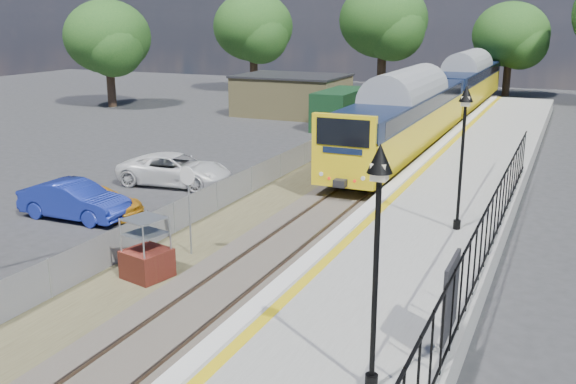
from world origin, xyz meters
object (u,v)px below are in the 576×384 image
Objects in this scene: speed_sign at (188,195)px; car_white at (175,169)px; victorian_lamp_south at (378,213)px; brick_plinth at (146,250)px; victorian_lamp_north at (464,125)px; car_blue at (75,200)px; train at (443,95)px; car_yellow at (96,201)px.

speed_sign is 9.46m from car_white.
victorian_lamp_south is 9.81m from brick_plinth.
victorian_lamp_north is at bearing -113.92° from car_white.
speed_sign is at bearing -105.19° from car_blue.
train is 27.06m from car_yellow.
brick_plinth is at bearing 152.29° from victorian_lamp_south.
brick_plinth is 0.64× the size of speed_sign.
victorian_lamp_north reaches higher than car_blue.
victorian_lamp_north is at bearing 35.69° from brick_plinth.
brick_plinth is at bearing -84.89° from speed_sign.
victorian_lamp_north is 14.11m from car_yellow.
victorian_lamp_south is 0.11× the size of train.
victorian_lamp_south is 10.00m from victorian_lamp_north.
brick_plinth is 11.07m from car_white.
car_blue is (-14.02, -2.00, -3.57)m from victorian_lamp_north.
victorian_lamp_north reaches higher than car_white.
car_yellow is at bearing -174.36° from victorian_lamp_north.
victorian_lamp_south reaches higher than car_yellow.
car_blue is 5.94m from car_white.
car_yellow is 5.26m from car_white.
car_white is (-13.62, 13.92, -3.58)m from victorian_lamp_south.
victorian_lamp_south is at bearing -80.91° from train.
train is 27.82m from car_blue.
train is at bearing -29.29° from car_white.
brick_plinth is at bearing -95.05° from train.
victorian_lamp_north is 8.89m from speed_sign.
victorian_lamp_south is 10.50m from speed_sign.
speed_sign is 6.33m from car_yellow.
victorian_lamp_south is at bearing -125.58° from car_yellow.
train is at bearing 84.95° from brick_plinth.
train reaches higher than car_white.
train reaches higher than car_yellow.
victorian_lamp_south reaches higher than car_white.
victorian_lamp_north is 1.04× the size of car_blue.
victorian_lamp_south reaches higher than car_blue.
car_white is at bearing -111.64° from train.
victorian_lamp_south and victorian_lamp_north have the same top height.
car_blue is at bearing 150.63° from victorian_lamp_south.
brick_plinth is 7.11m from car_yellow.
victorian_lamp_north is 10.36m from brick_plinth.
victorian_lamp_south reaches higher than speed_sign.
victorian_lamp_north is at bearing 91.15° from victorian_lamp_south.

